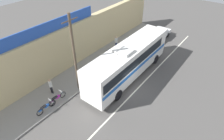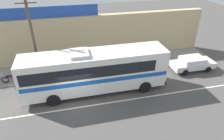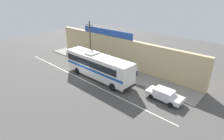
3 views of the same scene
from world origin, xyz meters
The scene contains 11 objects.
ground_plane centered at (0.00, 0.00, 0.00)m, with size 70.00×70.00×0.00m, color #4F4C49.
sidewalk_slab centered at (0.00, 5.20, 0.07)m, with size 30.00×3.60×0.14m, color gray.
storefront_facade centered at (0.00, 7.35, 2.40)m, with size 30.00×0.70×4.80m, color tan.
storefront_billboard centered at (-2.68, 7.35, 5.35)m, with size 11.66×0.12×1.10m, color #234CAD.
road_center_stripe centered at (0.00, -0.80, 0.00)m, with size 30.00×0.14×0.01m, color silver.
intercity_bus centered at (1.65, 1.10, 2.07)m, with size 11.70×2.62×3.78m.
parked_car centered at (11.71, 2.38, 0.74)m, with size 4.31×1.85×1.37m.
utility_pole centered at (-2.92, 3.80, 4.00)m, with size 1.60×0.22×7.46m.
motorcycle_green centered at (-5.41, 3.99, 0.57)m, with size 1.90×0.56×0.94m.
pedestrian_far_left centered at (-4.97, 5.29, 1.07)m, with size 0.30×0.48×1.62m.
pedestrian_near_shop centered at (5.56, 5.50, 1.10)m, with size 0.30×0.48×1.65m.
Camera 2 is at (-0.22, -12.93, 10.29)m, focal length 32.24 mm.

